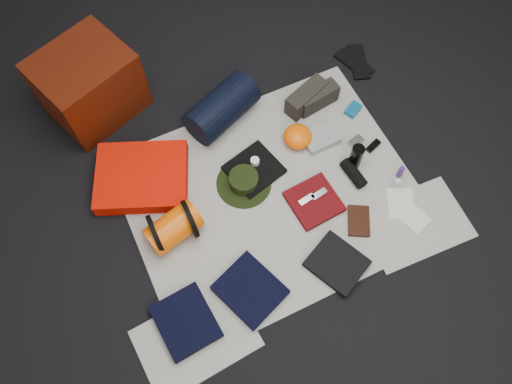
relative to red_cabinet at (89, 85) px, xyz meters
name	(u,v)px	position (x,y,z in m)	size (l,w,h in m)	color
floor	(272,197)	(0.70, -1.02, -0.23)	(4.50, 4.50, 0.02)	black
newspaper_mat	(272,196)	(0.70, -1.02, -0.21)	(1.60, 1.30, 0.01)	beige
newspaper_sheet_front_left	(196,338)	(0.00, -1.57, -0.22)	(0.58, 0.40, 0.00)	beige
newspaper_sheet_front_right	(415,223)	(1.35, -1.52, -0.22)	(0.58, 0.40, 0.00)	beige
red_cabinet	(89,85)	(0.00, 0.00, 0.00)	(0.52, 0.43, 0.43)	#4A1205
sleeping_pad	(142,177)	(0.07, -0.62, -0.16)	(0.52, 0.42, 0.09)	red
stuff_sack	(173,228)	(0.12, -1.00, -0.12)	(0.17, 0.17, 0.30)	#FD5C04
sack_strap_left	(155,234)	(0.02, -1.00, -0.10)	(0.22, 0.22, 0.03)	black
sack_strap_right	(190,219)	(0.22, -1.00, -0.10)	(0.22, 0.22, 0.03)	black
navy_duffel	(222,108)	(0.66, -0.42, -0.10)	(0.23, 0.23, 0.44)	black
boonie_brim	(244,183)	(0.59, -0.88, -0.21)	(0.32, 0.32, 0.01)	black
boonie_crown	(244,180)	(0.59, -0.88, -0.17)	(0.17, 0.17, 0.07)	black
hiking_boot_left	(306,98)	(1.17, -0.55, -0.14)	(0.28, 0.11, 0.14)	#292620
hiking_boot_right	(317,98)	(1.24, -0.58, -0.14)	(0.27, 0.10, 0.13)	#292620
flip_flop_left	(354,63)	(1.61, -0.40, -0.21)	(0.10, 0.27, 0.02)	black
flip_flop_right	(358,62)	(1.65, -0.40, -0.21)	(0.11, 0.28, 0.02)	black
trousers_navy_a	(186,322)	(-0.01, -1.48, -0.19)	(0.27, 0.31, 0.05)	black
trousers_navy_b	(250,290)	(0.35, -1.47, -0.19)	(0.28, 0.32, 0.05)	black
trousers_charcoal	(337,263)	(0.84, -1.54, -0.19)	(0.25, 0.28, 0.04)	black
black_tshirt	(254,169)	(0.68, -0.83, -0.20)	(0.29, 0.27, 0.03)	black
red_shirt	(314,201)	(0.90, -1.17, -0.19)	(0.27, 0.27, 0.04)	#5A090D
orange_stuff_sack	(298,137)	(1.00, -0.76, -0.16)	(0.17, 0.17, 0.11)	#FD5C04
first_aid_pouch	(320,138)	(1.13, -0.82, -0.19)	(0.20, 0.15, 0.05)	gray
water_bottle	(356,157)	(1.23, -1.05, -0.12)	(0.07, 0.07, 0.18)	black
speaker	(353,173)	(1.19, -1.11, -0.18)	(0.07, 0.07, 0.18)	black
compact_camera	(356,142)	(1.31, -0.93, -0.19)	(0.09, 0.05, 0.04)	#B2B2B8
cyan_case	(353,110)	(1.42, -0.72, -0.19)	(0.11, 0.07, 0.03)	#0D5384
toiletry_purple	(400,172)	(1.43, -1.23, -0.16)	(0.03, 0.03, 0.09)	#452475
toiletry_clear	(396,184)	(1.37, -1.28, -0.17)	(0.03, 0.03, 0.09)	silver
paperback_book	(359,221)	(1.07, -1.38, -0.20)	(0.12, 0.18, 0.03)	black
map_booklet	(412,216)	(1.36, -1.48, -0.21)	(0.13, 0.19, 0.01)	silver
map_printout	(401,203)	(1.35, -1.39, -0.21)	(0.15, 0.19, 0.01)	silver
sunglasses	(373,146)	(1.40, -1.00, -0.20)	(0.10, 0.04, 0.02)	black
key_cluster	(196,335)	(0.01, -1.56, -0.20)	(0.07, 0.07, 0.01)	#B2B2B8
tape_roll	(255,161)	(0.70, -0.80, -0.17)	(0.05, 0.05, 0.04)	white
energy_bar_a	(307,200)	(0.86, -1.15, -0.17)	(0.10, 0.04, 0.01)	#B2B2B8
energy_bar_b	(319,194)	(0.94, -1.15, -0.17)	(0.10, 0.04, 0.01)	#B2B2B8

